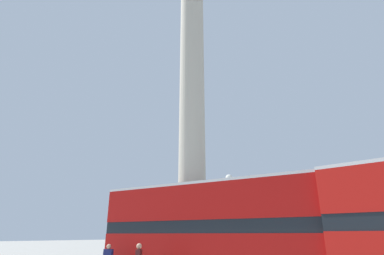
{
  "coord_description": "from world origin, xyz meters",
  "views": [
    {
      "loc": [
        10.75,
        -15.74,
        2.05
      ],
      "look_at": [
        0.0,
        0.0,
        8.88
      ],
      "focal_mm": 28.0,
      "sensor_mm": 36.0,
      "label": 1
    }
  ],
  "objects_px": {
    "bus_b": "(216,227)",
    "equestrian_statue": "(383,241)",
    "monument_column": "(192,143)",
    "street_lamp": "(231,220)"
  },
  "relations": [
    {
      "from": "equestrian_statue",
      "to": "street_lamp",
      "type": "bearing_deg",
      "value": -163.12
    },
    {
      "from": "bus_b",
      "to": "street_lamp",
      "type": "bearing_deg",
      "value": 91.46
    },
    {
      "from": "monument_column",
      "to": "street_lamp",
      "type": "height_order",
      "value": "monument_column"
    },
    {
      "from": "equestrian_statue",
      "to": "monument_column",
      "type": "bearing_deg",
      "value": 177.38
    },
    {
      "from": "monument_column",
      "to": "bus_b",
      "type": "xyz_separation_m",
      "value": [
        3.58,
        -3.3,
        -5.43
      ]
    },
    {
      "from": "monument_column",
      "to": "street_lamp",
      "type": "distance_m",
      "value": 6.32
    },
    {
      "from": "bus_b",
      "to": "equestrian_statue",
      "type": "distance_m",
      "value": 9.94
    },
    {
      "from": "bus_b",
      "to": "equestrian_statue",
      "type": "xyz_separation_m",
      "value": [
        5.94,
        7.95,
        -0.64
      ]
    },
    {
      "from": "monument_column",
      "to": "bus_b",
      "type": "bearing_deg",
      "value": -42.65
    },
    {
      "from": "monument_column",
      "to": "bus_b",
      "type": "relative_size",
      "value": 2.19
    }
  ]
}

